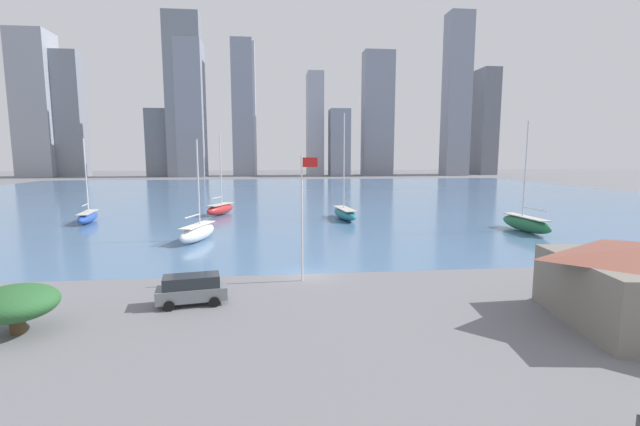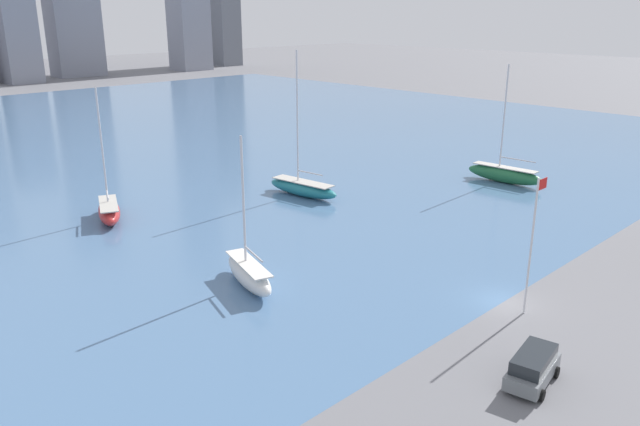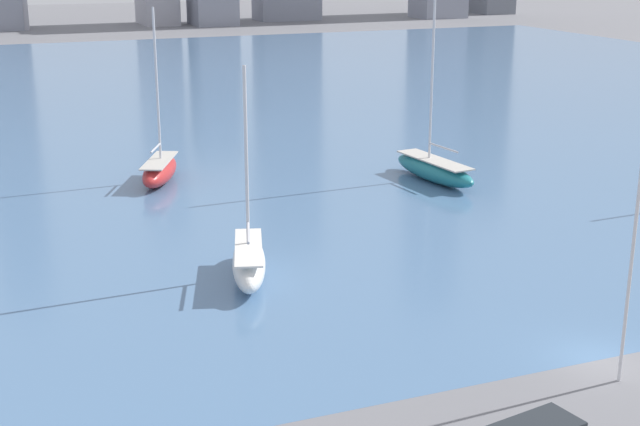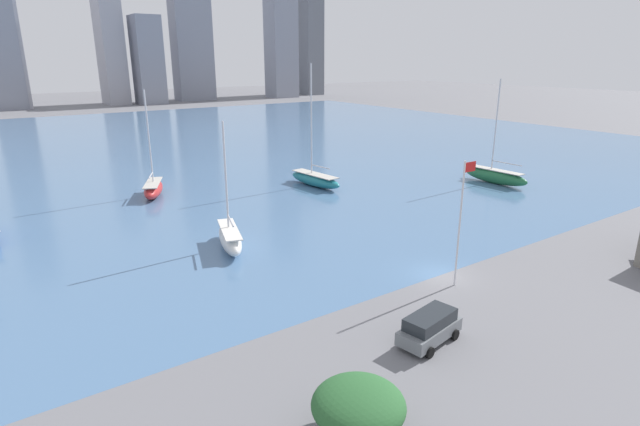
{
  "view_description": "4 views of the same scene",
  "coord_description": "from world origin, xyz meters",
  "px_view_note": "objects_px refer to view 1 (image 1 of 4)",
  "views": [
    {
      "loc": [
        -2.53,
        -33.14,
        9.38
      ],
      "look_at": [
        2.82,
        16.4,
        2.69
      ],
      "focal_mm": 24.0,
      "sensor_mm": 36.0,
      "label": 1
    },
    {
      "loc": [
        -36.78,
        -19.11,
        19.45
      ],
      "look_at": [
        -2.6,
        15.61,
        3.52
      ],
      "focal_mm": 35.0,
      "sensor_mm": 36.0,
      "label": 2
    },
    {
      "loc": [
        -23.73,
        -27.49,
        16.89
      ],
      "look_at": [
        -6.48,
        15.81,
        2.8
      ],
      "focal_mm": 50.0,
      "sensor_mm": 36.0,
      "label": 3
    },
    {
      "loc": [
        -28.0,
        -23.89,
        16.18
      ],
      "look_at": [
        -4.53,
        9.91,
        3.34
      ],
      "focal_mm": 28.0,
      "sensor_mm": 36.0,
      "label": 4
    }
  ],
  "objects_px": {
    "parked_suv_gray": "(192,289)",
    "sailboat_teal": "(345,213)",
    "flag_pole": "(303,213)",
    "sailboat_green": "(526,223)",
    "sailboat_red": "(220,209)",
    "sailboat_blue": "(88,216)",
    "sailboat_white": "(198,232)"
  },
  "relations": [
    {
      "from": "flag_pole",
      "to": "sailboat_green",
      "type": "distance_m",
      "value": 34.44
    },
    {
      "from": "sailboat_blue",
      "to": "sailboat_teal",
      "type": "relative_size",
      "value": 0.76
    },
    {
      "from": "parked_suv_gray",
      "to": "sailboat_green",
      "type": "bearing_deg",
      "value": -68.28
    },
    {
      "from": "sailboat_white",
      "to": "sailboat_green",
      "type": "height_order",
      "value": "sailboat_green"
    },
    {
      "from": "parked_suv_gray",
      "to": "sailboat_teal",
      "type": "bearing_deg",
      "value": -34.08
    },
    {
      "from": "sailboat_red",
      "to": "sailboat_teal",
      "type": "relative_size",
      "value": 0.82
    },
    {
      "from": "parked_suv_gray",
      "to": "sailboat_white",
      "type": "bearing_deg",
      "value": -1.3
    },
    {
      "from": "sailboat_green",
      "to": "sailboat_teal",
      "type": "xyz_separation_m",
      "value": [
        -20.68,
        12.64,
        -0.11
      ]
    },
    {
      "from": "sailboat_blue",
      "to": "sailboat_green",
      "type": "relative_size",
      "value": 0.86
    },
    {
      "from": "flag_pole",
      "to": "sailboat_blue",
      "type": "distance_m",
      "value": 42.59
    },
    {
      "from": "sailboat_white",
      "to": "sailboat_teal",
      "type": "bearing_deg",
      "value": 54.36
    },
    {
      "from": "sailboat_teal",
      "to": "parked_suv_gray",
      "type": "height_order",
      "value": "sailboat_teal"
    },
    {
      "from": "flag_pole",
      "to": "sailboat_green",
      "type": "relative_size",
      "value": 0.69
    },
    {
      "from": "sailboat_red",
      "to": "sailboat_green",
      "type": "distance_m",
      "value": 44.32
    },
    {
      "from": "parked_suv_gray",
      "to": "sailboat_blue",
      "type": "bearing_deg",
      "value": 20.25
    },
    {
      "from": "sailboat_red",
      "to": "parked_suv_gray",
      "type": "distance_m",
      "value": 42.31
    },
    {
      "from": "flag_pole",
      "to": "parked_suv_gray",
      "type": "height_order",
      "value": "flag_pole"
    },
    {
      "from": "sailboat_red",
      "to": "sailboat_teal",
      "type": "bearing_deg",
      "value": 3.83
    },
    {
      "from": "flag_pole",
      "to": "parked_suv_gray",
      "type": "relative_size",
      "value": 2.06
    },
    {
      "from": "sailboat_blue",
      "to": "sailboat_teal",
      "type": "xyz_separation_m",
      "value": [
        36.63,
        -0.76,
        0.08
      ]
    },
    {
      "from": "flag_pole",
      "to": "sailboat_teal",
      "type": "relative_size",
      "value": 0.61
    },
    {
      "from": "sailboat_blue",
      "to": "sailboat_teal",
      "type": "bearing_deg",
      "value": -9.83
    },
    {
      "from": "sailboat_green",
      "to": "sailboat_white",
      "type": "bearing_deg",
      "value": 179.92
    },
    {
      "from": "sailboat_red",
      "to": "sailboat_green",
      "type": "bearing_deg",
      "value": -2.21
    },
    {
      "from": "sailboat_green",
      "to": "parked_suv_gray",
      "type": "xyz_separation_m",
      "value": [
        -36.38,
        -22.49,
        -0.06
      ]
    },
    {
      "from": "sailboat_red",
      "to": "sailboat_white",
      "type": "bearing_deg",
      "value": -65.4
    },
    {
      "from": "flag_pole",
      "to": "sailboat_white",
      "type": "distance_m",
      "value": 19.91
    },
    {
      "from": "sailboat_teal",
      "to": "sailboat_blue",
      "type": "bearing_deg",
      "value": 172.49
    },
    {
      "from": "flag_pole",
      "to": "parked_suv_gray",
      "type": "xyz_separation_m",
      "value": [
        -7.39,
        -4.36,
        -4.17
      ]
    },
    {
      "from": "sailboat_white",
      "to": "sailboat_teal",
      "type": "relative_size",
      "value": 0.72
    },
    {
      "from": "sailboat_red",
      "to": "sailboat_white",
      "type": "xyz_separation_m",
      "value": [
        0.16,
        -21.46,
        0.04
      ]
    },
    {
      "from": "sailboat_blue",
      "to": "parked_suv_gray",
      "type": "bearing_deg",
      "value": -68.39
    }
  ]
}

